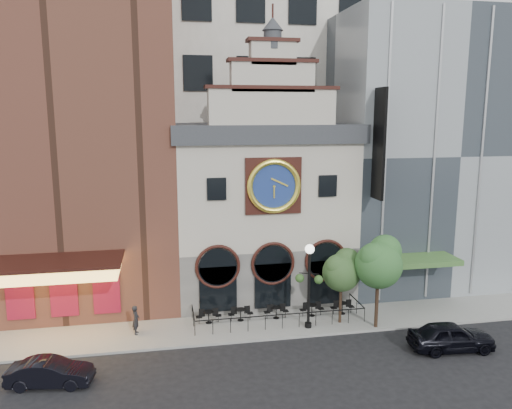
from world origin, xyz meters
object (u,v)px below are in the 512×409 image
object	(u,v)px
bistro_0	(209,316)
bistro_2	(276,311)
bistro_1	(241,314)
bistro_4	(342,307)
lamppost	(309,277)
tree_right	(379,261)
bistro_3	(312,309)
pedestrian	(136,320)
car_right	(451,336)
car_left	(50,373)
tree_left	(342,269)

from	to	relation	value
bistro_0	bistro_2	size ratio (longest dim) A/B	1.00
bistro_1	bistro_4	bearing A→B (deg)	-1.46
lamppost	tree_right	xyz separation A→B (m)	(4.16, -0.66, 0.93)
tree_right	bistro_2	bearing A→B (deg)	157.91
bistro_2	bistro_3	distance (m)	2.35
bistro_0	pedestrian	world-z (taller)	pedestrian
bistro_0	bistro_3	xyz separation A→B (m)	(6.66, -0.12, 0.00)
bistro_0	car_right	bearing A→B (deg)	-24.06
car_left	bistro_1	bearing A→B (deg)	-53.80
tree_left	bistro_0	bearing A→B (deg)	170.37
bistro_4	tree_right	bearing A→B (deg)	-58.50
bistro_2	bistro_4	distance (m)	4.41
tree_right	car_right	bearing A→B (deg)	-49.32
bistro_4	car_left	bearing A→B (deg)	-162.45
bistro_3	lamppost	size ratio (longest dim) A/B	0.30
bistro_3	bistro_4	distance (m)	2.06
bistro_4	tree_right	distance (m)	4.55
bistro_0	bistro_1	distance (m)	2.02
bistro_4	tree_right	size ratio (longest dim) A/B	0.28
bistro_2	bistro_3	bearing A→B (deg)	-1.39
bistro_0	pedestrian	size ratio (longest dim) A/B	0.90
tree_right	lamppost	bearing A→B (deg)	171.04
bistro_1	tree_left	distance (m)	6.95
bistro_3	tree_left	bearing A→B (deg)	-40.43
lamppost	bistro_3	bearing A→B (deg)	89.47
bistro_3	car_left	xyz separation A→B (m)	(-14.90, -5.41, 0.05)
pedestrian	lamppost	world-z (taller)	lamppost
car_right	car_left	xyz separation A→B (m)	(-21.25, 0.28, -0.14)
bistro_2	pedestrian	xyz separation A→B (m)	(-8.69, -0.67, 0.41)
bistro_0	bistro_2	world-z (taller)	same
car_right	tree_left	world-z (taller)	tree_left
car_left	lamppost	bearing A→B (deg)	-67.23
pedestrian	bistro_1	bearing A→B (deg)	-81.55
pedestrian	lamppost	bearing A→B (deg)	-93.75
tree_left	tree_right	world-z (taller)	tree_right
bistro_0	tree_right	xyz separation A→B (m)	(10.09, -2.41, 3.71)
car_right	bistro_0	bearing A→B (deg)	70.48
car_left	bistro_0	bearing A→B (deg)	-48.27
bistro_1	car_right	xyz separation A→B (m)	(11.00, -5.81, 0.19)
bistro_1	car_left	size ratio (longest dim) A/B	0.39
bistro_2	car_left	distance (m)	13.69
bistro_2	pedestrian	distance (m)	8.72
bistro_3	lamppost	bearing A→B (deg)	-114.09
bistro_4	car_left	size ratio (longest dim) A/B	0.39
bistro_2	tree_right	xyz separation A→B (m)	(5.78, -2.35, 3.71)
bistro_0	lamppost	xyz separation A→B (m)	(5.93, -1.75, 2.78)
car_right	tree_right	xyz separation A→B (m)	(-2.93, 3.40, 3.52)
lamppost	tree_left	distance (m)	2.25
lamppost	bistro_4	bearing A→B (deg)	53.18
car_left	lamppost	world-z (taller)	lamppost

